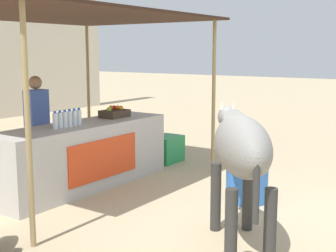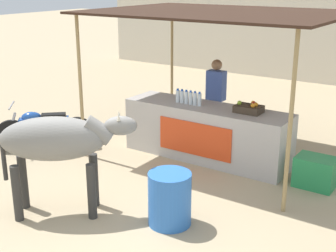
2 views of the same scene
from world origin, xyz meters
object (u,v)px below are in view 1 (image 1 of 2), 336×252
at_px(stall_counter, 84,155).
at_px(cooler_box, 166,149).
at_px(fruit_crate, 115,113).
at_px(water_barrel, 247,175).
at_px(cow, 240,149).
at_px(vendor_behind_counter, 37,128).

xyz_separation_m(stall_counter, cooler_box, (2.00, -0.10, -0.24)).
xyz_separation_m(fruit_crate, cooler_box, (1.23, -0.15, -0.79)).
xyz_separation_m(stall_counter, water_barrel, (0.77, -2.31, -0.12)).
bearing_deg(cow, water_barrel, 22.26).
height_order(stall_counter, water_barrel, stall_counter).
xyz_separation_m(stall_counter, cow, (-0.63, -2.88, 0.55)).
distance_m(vendor_behind_counter, cow, 3.65).
height_order(cooler_box, cow, cow).
bearing_deg(water_barrel, vendor_behind_counter, 108.11).
height_order(stall_counter, fruit_crate, fruit_crate).
height_order(vendor_behind_counter, cow, vendor_behind_counter).
bearing_deg(stall_counter, cow, -102.30).
distance_m(stall_counter, fruit_crate, 0.94).
relative_size(stall_counter, cooler_box, 5.00).
distance_m(fruit_crate, cooler_box, 1.47).
bearing_deg(cooler_box, fruit_crate, 172.94).
height_order(stall_counter, vendor_behind_counter, vendor_behind_counter).
bearing_deg(cow, cooler_box, 46.64).
xyz_separation_m(fruit_crate, vendor_behind_counter, (-1.00, 0.70, -0.18)).
relative_size(stall_counter, cow, 1.80).
xyz_separation_m(cooler_box, water_barrel, (-1.23, -2.21, 0.12)).
distance_m(cooler_box, water_barrel, 2.53).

